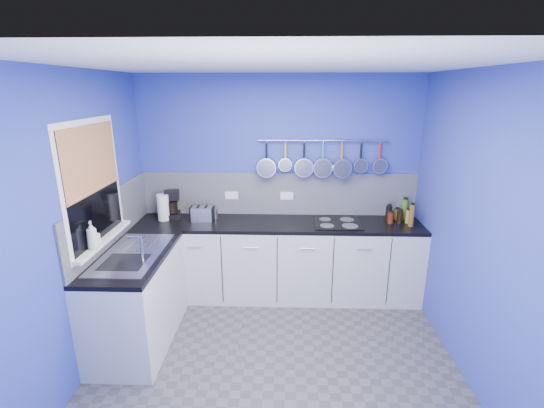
# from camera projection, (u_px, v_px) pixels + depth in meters

# --- Properties ---
(floor) EXTENTS (3.20, 3.00, 0.02)m
(floor) POSITION_uv_depth(u_px,v_px,m) (275.00, 364.00, 3.39)
(floor) COLOR #47474C
(floor) RESTS_ON ground
(ceiling) EXTENTS (3.20, 3.00, 0.02)m
(ceiling) POSITION_uv_depth(u_px,v_px,m) (276.00, 63.00, 2.65)
(ceiling) COLOR white
(ceiling) RESTS_ON ground
(wall_back) EXTENTS (3.20, 0.02, 2.50)m
(wall_back) POSITION_uv_depth(u_px,v_px,m) (278.00, 185.00, 4.46)
(wall_back) COLOR #2D3DA6
(wall_back) RESTS_ON ground
(wall_front) EXTENTS (3.20, 0.02, 2.50)m
(wall_front) POSITION_uv_depth(u_px,v_px,m) (266.00, 363.00, 1.58)
(wall_front) COLOR #2D3DA6
(wall_front) RESTS_ON ground
(wall_left) EXTENTS (0.02, 3.00, 2.50)m
(wall_left) POSITION_uv_depth(u_px,v_px,m) (76.00, 229.00, 3.07)
(wall_left) COLOR #2D3DA6
(wall_left) RESTS_ON ground
(wall_right) EXTENTS (0.02, 3.00, 2.50)m
(wall_right) POSITION_uv_depth(u_px,v_px,m) (481.00, 234.00, 2.97)
(wall_right) COLOR #2D3DA6
(wall_right) RESTS_ON ground
(backsplash_back) EXTENTS (3.20, 0.02, 0.50)m
(backsplash_back) POSITION_uv_depth(u_px,v_px,m) (278.00, 194.00, 4.47)
(backsplash_back) COLOR #979AA6
(backsplash_back) RESTS_ON wall_back
(backsplash_left) EXTENTS (0.02, 1.80, 0.50)m
(backsplash_left) POSITION_uv_depth(u_px,v_px,m) (112.00, 217.00, 3.67)
(backsplash_left) COLOR #979AA6
(backsplash_left) RESTS_ON wall_left
(cabinet_run_back) EXTENTS (3.20, 0.60, 0.86)m
(cabinet_run_back) POSITION_uv_depth(u_px,v_px,m) (278.00, 260.00, 4.41)
(cabinet_run_back) COLOR beige
(cabinet_run_back) RESTS_ON ground
(worktop_back) EXTENTS (3.20, 0.60, 0.04)m
(worktop_back) POSITION_uv_depth(u_px,v_px,m) (278.00, 224.00, 4.28)
(worktop_back) COLOR black
(worktop_back) RESTS_ON cabinet_run_back
(cabinet_run_left) EXTENTS (0.60, 1.20, 0.86)m
(cabinet_run_left) POSITION_uv_depth(u_px,v_px,m) (138.00, 300.00, 3.59)
(cabinet_run_left) COLOR beige
(cabinet_run_left) RESTS_ON ground
(worktop_left) EXTENTS (0.60, 1.20, 0.04)m
(worktop_left) POSITION_uv_depth(u_px,v_px,m) (133.00, 256.00, 3.46)
(worktop_left) COLOR black
(worktop_left) RESTS_ON cabinet_run_left
(window_frame) EXTENTS (0.01, 1.00, 1.10)m
(window_frame) POSITION_uv_depth(u_px,v_px,m) (93.00, 184.00, 3.27)
(window_frame) COLOR white
(window_frame) RESTS_ON wall_left
(window_glass) EXTENTS (0.01, 0.90, 1.00)m
(window_glass) POSITION_uv_depth(u_px,v_px,m) (94.00, 184.00, 3.27)
(window_glass) COLOR black
(window_glass) RESTS_ON wall_left
(bamboo_blind) EXTENTS (0.01, 0.90, 0.55)m
(bamboo_blind) POSITION_uv_depth(u_px,v_px,m) (91.00, 158.00, 3.20)
(bamboo_blind) COLOR tan
(bamboo_blind) RESTS_ON wall_left
(window_sill) EXTENTS (0.10, 0.98, 0.03)m
(window_sill) POSITION_uv_depth(u_px,v_px,m) (104.00, 240.00, 3.42)
(window_sill) COLOR white
(window_sill) RESTS_ON wall_left
(sink_unit) EXTENTS (0.50, 0.95, 0.01)m
(sink_unit) POSITION_uv_depth(u_px,v_px,m) (133.00, 254.00, 3.45)
(sink_unit) COLOR silver
(sink_unit) RESTS_ON worktop_left
(mixer_tap) EXTENTS (0.12, 0.08, 0.26)m
(mixer_tap) POSITION_uv_depth(u_px,v_px,m) (142.00, 249.00, 3.24)
(mixer_tap) COLOR silver
(mixer_tap) RESTS_ON worktop_left
(socket_left) EXTENTS (0.15, 0.01, 0.09)m
(socket_left) POSITION_uv_depth(u_px,v_px,m) (232.00, 195.00, 4.48)
(socket_left) COLOR white
(socket_left) RESTS_ON backsplash_back
(socket_right) EXTENTS (0.15, 0.01, 0.09)m
(socket_right) POSITION_uv_depth(u_px,v_px,m) (287.00, 196.00, 4.46)
(socket_right) COLOR white
(socket_right) RESTS_ON backsplash_back
(pot_rail) EXTENTS (1.45, 0.02, 0.02)m
(pot_rail) POSITION_uv_depth(u_px,v_px,m) (323.00, 141.00, 4.24)
(pot_rail) COLOR silver
(pot_rail) RESTS_ON wall_back
(soap_bottle_a) EXTENTS (0.12, 0.12, 0.24)m
(soap_bottle_a) POSITION_uv_depth(u_px,v_px,m) (92.00, 235.00, 3.17)
(soap_bottle_a) COLOR white
(soap_bottle_a) RESTS_ON window_sill
(soap_bottle_b) EXTENTS (0.08, 0.08, 0.17)m
(soap_bottle_b) POSITION_uv_depth(u_px,v_px,m) (94.00, 238.00, 3.20)
(soap_bottle_b) COLOR white
(soap_bottle_b) RESTS_ON window_sill
(paper_towel) EXTENTS (0.14, 0.14, 0.30)m
(paper_towel) POSITION_uv_depth(u_px,v_px,m) (163.00, 207.00, 4.31)
(paper_towel) COLOR white
(paper_towel) RESTS_ON worktop_back
(coffee_maker) EXTENTS (0.22, 0.23, 0.31)m
(coffee_maker) POSITION_uv_depth(u_px,v_px,m) (172.00, 205.00, 4.38)
(coffee_maker) COLOR black
(coffee_maker) RESTS_ON worktop_back
(toaster) EXTENTS (0.26, 0.17, 0.16)m
(toaster) POSITION_uv_depth(u_px,v_px,m) (203.00, 214.00, 4.31)
(toaster) COLOR silver
(toaster) RESTS_ON worktop_back
(canister) EXTENTS (0.08, 0.08, 0.12)m
(canister) POSITION_uv_depth(u_px,v_px,m) (214.00, 214.00, 4.38)
(canister) COLOR silver
(canister) RESTS_ON worktop_back
(hob) EXTENTS (0.51, 0.45, 0.01)m
(hob) POSITION_uv_depth(u_px,v_px,m) (337.00, 223.00, 4.22)
(hob) COLOR black
(hob) RESTS_ON worktop_back
(pan_0) EXTENTS (0.22, 0.10, 0.41)m
(pan_0) POSITION_uv_depth(u_px,v_px,m) (266.00, 159.00, 4.31)
(pan_0) COLOR silver
(pan_0) RESTS_ON pot_rail
(pan_1) EXTENTS (0.15, 0.08, 0.34)m
(pan_1) POSITION_uv_depth(u_px,v_px,m) (285.00, 156.00, 4.29)
(pan_1) COLOR silver
(pan_1) RESTS_ON pot_rail
(pan_2) EXTENTS (0.22, 0.08, 0.41)m
(pan_2) POSITION_uv_depth(u_px,v_px,m) (304.00, 159.00, 4.29)
(pan_2) COLOR silver
(pan_2) RESTS_ON pot_rail
(pan_3) EXTENTS (0.22, 0.08, 0.41)m
(pan_3) POSITION_uv_depth(u_px,v_px,m) (323.00, 159.00, 4.29)
(pan_3) COLOR silver
(pan_3) RESTS_ON pot_rail
(pan_4) EXTENTS (0.21, 0.13, 0.40)m
(pan_4) POSITION_uv_depth(u_px,v_px,m) (342.00, 159.00, 4.28)
(pan_4) COLOR silver
(pan_4) RESTS_ON pot_rail
(pan_5) EXTENTS (0.16, 0.08, 0.35)m
(pan_5) POSITION_uv_depth(u_px,v_px,m) (361.00, 157.00, 4.27)
(pan_5) COLOR silver
(pan_5) RESTS_ON pot_rail
(pan_6) EXTENTS (0.17, 0.07, 0.36)m
(pan_6) POSITION_uv_depth(u_px,v_px,m) (380.00, 157.00, 4.26)
(pan_6) COLOR silver
(pan_6) RESTS_ON pot_rail
(condiment_0) EXTENTS (0.07, 0.07, 0.24)m
(condiment_0) POSITION_uv_depth(u_px,v_px,m) (405.00, 209.00, 4.32)
(condiment_0) COLOR #3F721E
(condiment_0) RESTS_ON worktop_back
(condiment_1) EXTENTS (0.06, 0.06, 0.13)m
(condiment_1) POSITION_uv_depth(u_px,v_px,m) (397.00, 214.00, 4.33)
(condiment_1) COLOR brown
(condiment_1) RESTS_ON worktop_back
(condiment_2) EXTENTS (0.07, 0.07, 0.17)m
(condiment_2) POSITION_uv_depth(u_px,v_px,m) (389.00, 213.00, 4.30)
(condiment_2) COLOR black
(condiment_2) RESTS_ON worktop_back
(condiment_3) EXTENTS (0.06, 0.06, 0.15)m
(condiment_3) POSITION_uv_depth(u_px,v_px,m) (408.00, 216.00, 4.23)
(condiment_3) COLOR olive
(condiment_3) RESTS_ON worktop_back
(condiment_4) EXTENTS (0.07, 0.07, 0.15)m
(condiment_4) POSITION_uv_depth(u_px,v_px,m) (400.00, 217.00, 4.22)
(condiment_4) COLOR black
(condiment_4) RESTS_ON worktop_back
(condiment_5) EXTENTS (0.07, 0.07, 0.13)m
(condiment_5) POSITION_uv_depth(u_px,v_px,m) (391.00, 218.00, 4.22)
(condiment_5) COLOR #4C190C
(condiment_5) RESTS_ON worktop_back
(condiment_6) EXTENTS (0.06, 0.06, 0.24)m
(condiment_6) POSITION_uv_depth(u_px,v_px,m) (412.00, 216.00, 4.11)
(condiment_6) COLOR brown
(condiment_6) RESTS_ON worktop_back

